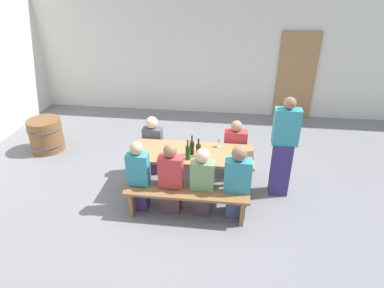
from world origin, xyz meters
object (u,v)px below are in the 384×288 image
object	(u,v)px
seated_guest_near_1	(171,180)
seated_guest_near_2	(202,183)
standing_host	(283,149)
seated_guest_far_1	(235,151)
seated_guest_near_3	(237,183)
bench_far	(197,153)
wine_bottle_0	(192,148)
seated_guest_far_0	(153,146)
wine_bottle_1	(188,152)
seated_guest_near_0	(139,177)
wine_glass_0	(220,140)
bench_near	(186,198)
tasting_table	(192,157)
wine_bottle_2	(198,150)
wine_glass_2	(195,143)
wine_barrel	(46,135)
wooden_door	(296,76)
wine_glass_1	(239,148)

from	to	relation	value
seated_guest_near_1	seated_guest_near_2	size ratio (longest dim) A/B	1.04
standing_host	seated_guest_far_1	bearing A→B (deg)	-26.90
seated_guest_near_2	seated_guest_near_3	size ratio (longest dim) A/B	0.94
bench_far	wine_bottle_0	bearing A→B (deg)	-89.45
seated_guest_far_0	wine_bottle_1	bearing A→B (deg)	44.23
wine_bottle_0	seated_guest_near_0	distance (m)	0.94
wine_glass_0	seated_guest_far_0	distance (m)	1.28
bench_near	wine_glass_0	bearing A→B (deg)	65.13
seated_guest_near_2	seated_guest_near_3	distance (m)	0.52
wine_bottle_0	seated_guest_near_3	world-z (taller)	seated_guest_near_3
bench_near	seated_guest_far_0	xyz separation A→B (m)	(-0.77, 1.21, 0.18)
tasting_table	wine_bottle_0	xyz separation A→B (m)	(0.01, -0.06, 0.20)
wine_bottle_2	wine_glass_2	distance (m)	0.27
standing_host	tasting_table	bearing A→B (deg)	5.86
wine_glass_2	seated_guest_far_1	bearing A→B (deg)	32.06
standing_host	wine_barrel	world-z (taller)	standing_host
wooden_door	seated_guest_near_2	size ratio (longest dim) A/B	1.89
wine_bottle_1	seated_guest_near_2	distance (m)	0.52
wine_bottle_2	seated_guest_far_1	distance (m)	0.95
wine_bottle_0	wine_barrel	bearing A→B (deg)	160.14
wine_glass_2	seated_guest_far_1	world-z (taller)	seated_guest_far_1
seated_guest_far_1	wine_barrel	distance (m)	3.90
seated_guest_near_1	seated_guest_far_0	world-z (taller)	seated_guest_near_1
seated_guest_near_3	standing_host	world-z (taller)	standing_host
seated_guest_far_0	seated_guest_far_1	world-z (taller)	seated_guest_far_1
wine_bottle_2	seated_guest_far_0	world-z (taller)	seated_guest_far_0
bench_far	wine_glass_0	bearing A→B (deg)	-45.39
wine_glass_0	seated_guest_near_2	world-z (taller)	seated_guest_near_2
seated_guest_far_0	seated_guest_far_1	size ratio (longest dim) A/B	0.99
wine_bottle_1	wine_bottle_2	size ratio (longest dim) A/B	1.04
wine_barrel	seated_guest_near_3	bearing A→B (deg)	-22.48
tasting_table	wine_glass_1	world-z (taller)	wine_glass_1
bench_far	seated_guest_far_1	size ratio (longest dim) A/B	1.68
wine_glass_1	wine_barrel	distance (m)	4.08
seated_guest_near_1	bench_near	bearing A→B (deg)	-121.02
wine_bottle_1	seated_guest_near_0	xyz separation A→B (m)	(-0.71, -0.30, -0.31)
wine_glass_2	seated_guest_near_1	bearing A→B (deg)	-113.42
wine_glass_1	seated_guest_near_3	size ratio (longest dim) A/B	0.14
seated_guest_near_2	wine_glass_2	bearing A→B (deg)	16.63
wine_bottle_1	wine_glass_1	xyz separation A→B (m)	(0.78, 0.26, -0.00)
wine_bottle_1	wine_barrel	bearing A→B (deg)	157.26
bench_far	wine_glass_1	xyz separation A→B (m)	(0.74, -0.65, 0.52)
bench_near	standing_host	distance (m)	1.72
wine_glass_2	wine_glass_0	bearing A→B (deg)	18.26
wine_glass_0	wine_glass_2	world-z (taller)	wine_glass_0
bench_far	wine_glass_1	size ratio (longest dim) A/B	11.22
wine_bottle_0	wine_glass_2	bearing A→B (deg)	83.17
wine_glass_1	seated_guest_near_3	bearing A→B (deg)	-90.69
tasting_table	seated_guest_near_3	xyz separation A→B (m)	(0.73, -0.53, -0.10)
wine_bottle_1	wine_glass_2	world-z (taller)	wine_bottle_1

